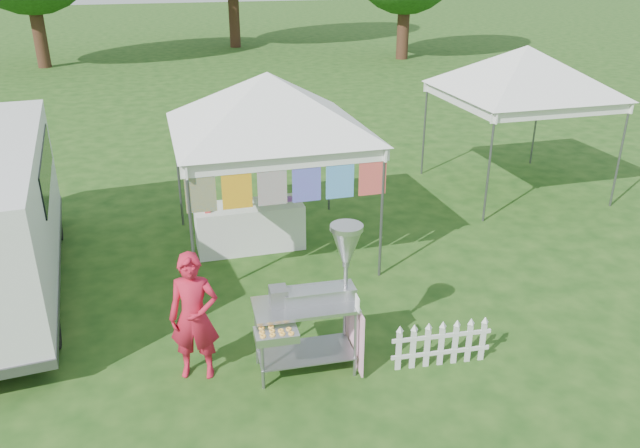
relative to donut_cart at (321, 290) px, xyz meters
name	(u,v)px	position (x,y,z in m)	size (l,w,h in m)	color
ground	(330,367)	(0.10, -0.03, -1.09)	(120.00, 120.00, 0.00)	#194012
canopy_main	(267,73)	(0.10, 3.46, 1.89)	(4.24, 4.24, 3.45)	#59595E
canopy_right	(528,46)	(5.60, 4.97, 1.90)	(4.24, 4.24, 3.45)	#59595E
donut_cart	(321,290)	(0.00, 0.00, 0.00)	(1.37, 0.87, 1.86)	gray
vendor	(194,317)	(-1.46, 0.28, -0.29)	(0.59, 0.38, 1.60)	red
picket_fence	(441,345)	(1.42, -0.34, -0.81)	(1.26, 0.13, 0.56)	silver
display_table	(250,226)	(-0.26, 3.59, -0.70)	(1.80, 0.70, 0.79)	white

